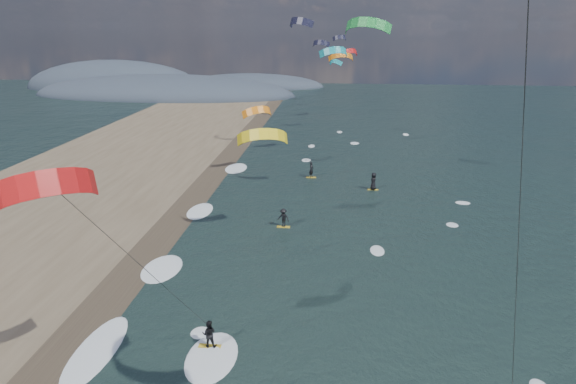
# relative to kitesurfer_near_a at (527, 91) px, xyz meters

# --- Properties ---
(wet_sand_strip) EXTENTS (3.00, 240.00, 0.00)m
(wet_sand_strip) POSITION_rel_kitesurfer_near_a_xyz_m (-17.51, 13.31, -14.72)
(wet_sand_strip) COLOR #382D23
(wet_sand_strip) RESTS_ON ground
(coastal_hills) EXTENTS (80.00, 41.00, 15.00)m
(coastal_hills) POSITION_rel_kitesurfer_near_a_xyz_m (-50.35, 111.17, -14.73)
(coastal_hills) COLOR #3D4756
(coastal_hills) RESTS_ON ground
(kitesurfer_near_a) EXTENTS (8.17, 9.42, 18.69)m
(kitesurfer_near_a) POSITION_rel_kitesurfer_near_a_xyz_m (0.00, 0.00, 0.00)
(kitesurfer_near_a) COLOR gold
(kitesurfer_near_a) RESTS_ON ground
(kitesurfer_near_b) EXTENTS (6.90, 8.95, 12.10)m
(kitesurfer_near_b) POSITION_rel_kitesurfer_near_a_xyz_m (-12.41, 6.00, -7.32)
(kitesurfer_near_b) COLOR gold
(kitesurfer_near_b) RESTS_ON ground
(far_kitesurfers) EXTENTS (9.26, 14.99, 1.83)m
(far_kitesurfers) POSITION_rel_kitesurfer_near_a_xyz_m (-4.61, 33.29, -13.85)
(far_kitesurfers) COLOR gold
(far_kitesurfers) RESTS_ON ground
(bg_kite_field) EXTENTS (14.03, 73.67, 10.42)m
(bg_kite_field) POSITION_rel_kitesurfer_near_a_xyz_m (-5.50, 55.52, -2.31)
(bg_kite_field) COLOR red
(bg_kite_field) RESTS_ON ground
(shoreline_surf) EXTENTS (2.40, 79.40, 0.11)m
(shoreline_surf) POSITION_rel_kitesurfer_near_a_xyz_m (-16.31, 18.06, -14.73)
(shoreline_surf) COLOR white
(shoreline_surf) RESTS_ON ground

